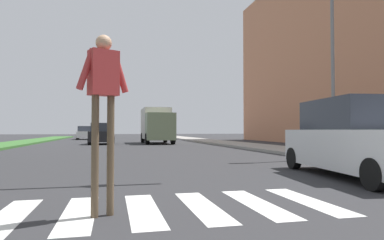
% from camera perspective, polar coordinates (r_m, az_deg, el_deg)
% --- Properties ---
extents(ground_plane, '(140.00, 140.00, 0.00)m').
position_cam_1_polar(ground_plane, '(26.94, -12.41, -4.16)').
color(ground_plane, '#2D2D30').
extents(crosswalk, '(5.85, 2.20, 0.01)m').
position_cam_1_polar(crosswalk, '(5.15, -8.31, -14.84)').
color(crosswalk, silver).
rests_on(crosswalk, ground_plane).
extents(sidewalk_right, '(3.00, 64.00, 0.15)m').
position_cam_1_polar(sidewalk_right, '(26.61, 7.14, -4.05)').
color(sidewalk_right, '#9E9991').
rests_on(sidewalk_right, ground_plane).
extents(street_lamp_right, '(1.02, 0.24, 7.50)m').
position_cam_1_polar(street_lamp_right, '(15.19, 22.52, 11.44)').
color(street_lamp_right, slate).
rests_on(street_lamp_right, sidewalk_right).
extents(pedestrian_performer, '(0.72, 0.37, 2.49)m').
position_cam_1_polar(pedestrian_performer, '(4.77, -14.86, 4.19)').
color(pedestrian_performer, brown).
rests_on(pedestrian_performer, ground_plane).
extents(suv_crossing, '(2.45, 4.79, 1.97)m').
position_cam_1_polar(suv_crossing, '(9.42, 26.18, -3.02)').
color(suv_crossing, silver).
rests_on(suv_crossing, ground_plane).
extents(sedan_midblock, '(2.06, 4.12, 1.74)m').
position_cam_1_polar(sedan_midblock, '(28.71, -15.07, -2.38)').
color(sedan_midblock, black).
rests_on(sedan_midblock, ground_plane).
extents(sedan_distant, '(2.03, 4.54, 1.64)m').
position_cam_1_polar(sedan_distant, '(43.42, -17.83, -2.16)').
color(sedan_distant, silver).
rests_on(sedan_distant, ground_plane).
extents(truck_box_delivery, '(2.40, 6.20, 3.10)m').
position_cam_1_polar(truck_box_delivery, '(29.48, -6.02, -0.80)').
color(truck_box_delivery, gray).
rests_on(truck_box_delivery, ground_plane).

